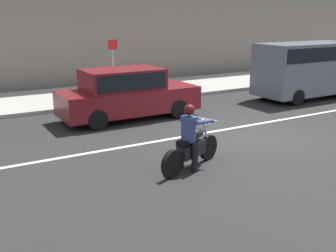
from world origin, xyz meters
name	(u,v)px	position (x,y,z in m)	size (l,w,h in m)	color
ground_plane	(248,136)	(0.00, 0.00, 0.00)	(80.00, 80.00, 0.00)	#242424
sidewalk_slab	(132,91)	(0.00, 8.00, 0.07)	(40.00, 4.40, 0.14)	#99968E
lane_marking_stripe	(210,132)	(-0.71, 0.90, 0.00)	(18.00, 0.14, 0.01)	silver
motorcycle_with_rider_denim_blue	(191,142)	(-2.87, -1.30, 0.63)	(1.98, 0.97, 1.53)	black
parked_sedan_maroon	(127,93)	(-2.19, 3.69, 0.89)	(4.72, 1.82, 1.72)	maroon
parked_van_slate_gray	(307,67)	(5.86, 3.13, 1.35)	(4.54, 1.96, 2.34)	slate
street_sign_post	(113,59)	(-0.66, 8.48, 1.53)	(0.44, 0.08, 2.28)	gray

